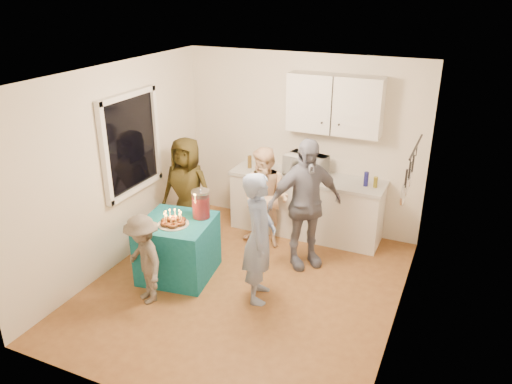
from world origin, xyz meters
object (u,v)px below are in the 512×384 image
at_px(man_birthday, 259,238).
at_px(woman_back_right, 305,204).
at_px(punch_jar, 201,205).
at_px(counter, 306,207).
at_px(woman_back_center, 266,198).
at_px(microwave, 305,166).
at_px(party_table, 178,248).
at_px(child_near_left, 144,260).
at_px(woman_back_left, 187,190).

distance_m(man_birthday, woman_back_right, 0.97).
bearing_deg(punch_jar, counter, 60.35).
height_order(woman_back_center, woman_back_right, woman_back_right).
xyz_separation_m(microwave, man_birthday, (0.07, -1.80, -0.27)).
xyz_separation_m(microwave, party_table, (-1.07, -1.76, -0.69)).
distance_m(counter, microwave, 0.64).
xyz_separation_m(microwave, child_near_left, (-1.11, -2.40, -0.52)).
xyz_separation_m(punch_jar, woman_back_center, (0.47, 0.96, -0.21)).
xyz_separation_m(counter, woman_back_left, (-1.49, -0.85, 0.34)).
bearing_deg(counter, man_birthday, -88.74).
bearing_deg(woman_back_left, microwave, 26.88).
relative_size(microwave, party_table, 0.66).
height_order(party_table, child_near_left, child_near_left).
bearing_deg(man_birthday, woman_back_right, -30.20).
bearing_deg(party_table, microwave, 58.60).
bearing_deg(microwave, child_near_left, -102.80).
bearing_deg(woman_back_right, punch_jar, 167.37).
height_order(man_birthday, woman_back_left, man_birthday).
bearing_deg(woman_back_right, woman_back_left, 136.44).
height_order(counter, party_table, counter).
relative_size(microwave, woman_back_right, 0.32).
bearing_deg(child_near_left, punch_jar, 104.60).
distance_m(party_table, child_near_left, 0.67).
relative_size(microwave, punch_jar, 1.66).
height_order(punch_jar, man_birthday, man_birthday).
height_order(punch_jar, child_near_left, same).
bearing_deg(party_table, woman_back_center, 59.48).
bearing_deg(woman_back_right, child_near_left, -175.72).
xyz_separation_m(counter, man_birthday, (0.04, -1.80, 0.36)).
bearing_deg(microwave, counter, 12.08).
bearing_deg(microwave, punch_jar, -106.74).
bearing_deg(woman_back_right, counter, 63.39).
relative_size(man_birthday, woman_back_center, 1.10).
xyz_separation_m(party_table, child_near_left, (-0.04, -0.64, 0.17)).
height_order(counter, woman_back_left, woman_back_left).
xyz_separation_m(man_birthday, woman_back_left, (-1.53, 0.94, -0.03)).
height_order(woman_back_left, woman_back_center, woman_back_left).
bearing_deg(child_near_left, woman_back_right, 79.74).
bearing_deg(punch_jar, man_birthday, -16.24).
bearing_deg(woman_back_center, punch_jar, -112.05).
bearing_deg(punch_jar, woman_back_center, 63.97).
height_order(microwave, woman_back_center, woman_back_center).
bearing_deg(woman_back_center, counter, 58.79).
xyz_separation_m(man_birthday, woman_back_center, (-0.44, 1.22, -0.07)).
relative_size(counter, punch_jar, 6.47).
height_order(punch_jar, woman_back_left, woman_back_left).
relative_size(party_table, child_near_left, 0.77).
distance_m(microwave, punch_jar, 1.75).
bearing_deg(party_table, punch_jar, 44.49).
relative_size(counter, party_table, 2.59).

